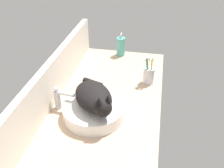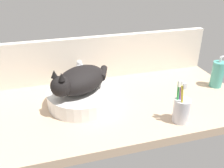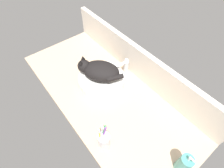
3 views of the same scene
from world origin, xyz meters
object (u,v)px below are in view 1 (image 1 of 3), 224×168
object	(u,v)px
faucet	(59,97)
soap_dispenser	(121,46)
cat	(94,97)
toothbrush_cup	(149,75)
sink_basin	(94,110)

from	to	relation	value
faucet	soap_dispenser	size ratio (longest dim) A/B	0.80
cat	soap_dispenser	bearing A→B (deg)	-1.17
faucet	toothbrush_cup	xyz separation A→B (cm)	(34.16, -44.72, -1.71)
sink_basin	toothbrush_cup	world-z (taller)	toothbrush_cup
cat	toothbrush_cup	world-z (taller)	cat
sink_basin	faucet	world-z (taller)	faucet
sink_basin	toothbrush_cup	bearing A→B (deg)	-34.76
faucet	cat	bearing A→B (deg)	-99.52
cat	soap_dispenser	world-z (taller)	cat
cat	faucet	xyz separation A→B (cm)	(3.40, 20.26, -5.32)
cat	sink_basin	bearing A→B (deg)	39.43
faucet	soap_dispenser	distance (cm)	71.67
sink_basin	soap_dispenser	bearing A→B (deg)	-1.89
cat	toothbrush_cup	bearing A→B (deg)	-33.07
sink_basin	soap_dispenser	size ratio (longest dim) A/B	1.89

